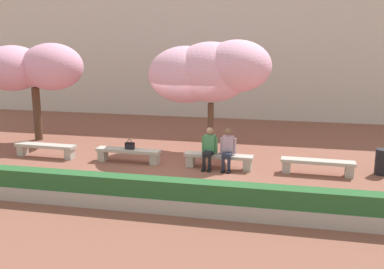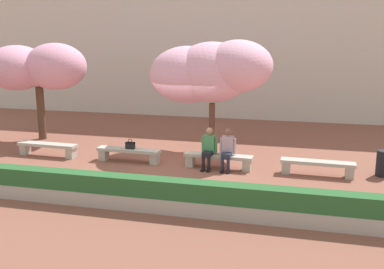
# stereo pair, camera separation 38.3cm
# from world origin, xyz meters

# --- Properties ---
(ground_plane) EXTENTS (100.00, 100.00, 0.00)m
(ground_plane) POSITION_xyz_m (0.00, 0.00, 0.00)
(ground_plane) COLOR brown
(building_facade) EXTENTS (28.00, 4.00, 8.13)m
(building_facade) POSITION_xyz_m (0.00, 10.65, 4.07)
(building_facade) COLOR beige
(building_facade) RESTS_ON ground
(stone_bench_west_end) EXTENTS (2.18, 0.49, 0.45)m
(stone_bench_west_end) POSITION_xyz_m (-4.52, -0.00, 0.31)
(stone_bench_west_end) COLOR #ADA89E
(stone_bench_west_end) RESTS_ON ground
(stone_bench_near_west) EXTENTS (2.18, 0.49, 0.45)m
(stone_bench_near_west) POSITION_xyz_m (-1.51, 0.00, 0.31)
(stone_bench_near_west) COLOR #ADA89E
(stone_bench_near_west) RESTS_ON ground
(stone_bench_center) EXTENTS (2.18, 0.49, 0.45)m
(stone_bench_center) POSITION_xyz_m (1.51, 0.00, 0.31)
(stone_bench_center) COLOR #ADA89E
(stone_bench_center) RESTS_ON ground
(stone_bench_near_east) EXTENTS (2.18, 0.49, 0.45)m
(stone_bench_near_east) POSITION_xyz_m (4.52, 0.00, 0.31)
(stone_bench_near_east) COLOR #ADA89E
(stone_bench_near_east) RESTS_ON ground
(person_seated_left) EXTENTS (0.51, 0.69, 1.29)m
(person_seated_left) POSITION_xyz_m (1.21, -0.05, 0.70)
(person_seated_left) COLOR black
(person_seated_left) RESTS_ON ground
(person_seated_right) EXTENTS (0.51, 0.68, 1.29)m
(person_seated_right) POSITION_xyz_m (1.80, -0.05, 0.70)
(person_seated_right) COLOR black
(person_seated_right) RESTS_ON ground
(handbag) EXTENTS (0.30, 0.15, 0.34)m
(handbag) POSITION_xyz_m (-1.45, -0.00, 0.58)
(handbag) COLOR black
(handbag) RESTS_ON stone_bench_near_west
(cherry_tree_main) EXTENTS (4.33, 2.81, 3.97)m
(cherry_tree_main) POSITION_xyz_m (0.79, 2.00, 2.87)
(cherry_tree_main) COLOR #513828
(cherry_tree_main) RESTS_ON ground
(cherry_tree_secondary) EXTENTS (3.91, 2.64, 3.82)m
(cherry_tree_secondary) POSITION_xyz_m (-6.20, 2.24, 2.87)
(cherry_tree_secondary) COLOR #513828
(cherry_tree_secondary) RESTS_ON ground
(planter_hedge_foreground) EXTENTS (15.25, 0.50, 0.80)m
(planter_hedge_foreground) POSITION_xyz_m (0.00, -3.79, 0.39)
(planter_hedge_foreground) COLOR #ADA89E
(planter_hedge_foreground) RESTS_ON ground
(trash_bin) EXTENTS (0.44, 0.44, 0.78)m
(trash_bin) POSITION_xyz_m (6.42, 0.44, 0.39)
(trash_bin) COLOR black
(trash_bin) RESTS_ON ground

